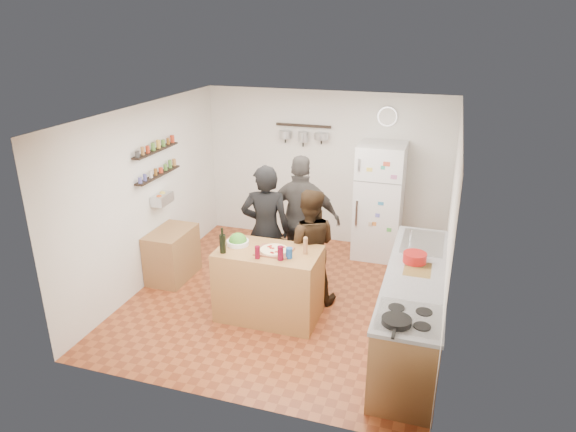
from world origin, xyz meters
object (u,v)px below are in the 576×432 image
(fridge, at_px, (379,201))
(salad_bowl, at_px, (238,243))
(person_back, at_px, (302,220))
(prep_island, at_px, (269,284))
(skillet, at_px, (397,321))
(side_table, at_px, (172,254))
(pepper_mill, at_px, (305,247))
(wine_bottle, at_px, (223,244))
(counter_run, at_px, (413,309))
(person_center, at_px, (309,247))
(wall_clock, at_px, (387,116))
(red_bowl, at_px, (415,258))
(person_left, at_px, (266,230))
(salt_canister, at_px, (289,253))

(fridge, bearing_deg, salad_bowl, -123.20)
(person_back, bearing_deg, prep_island, 77.02)
(skillet, relative_size, side_table, 0.34)
(side_table, bearing_deg, pepper_mill, -13.48)
(wine_bottle, relative_size, counter_run, 0.09)
(prep_island, distance_m, person_center, 0.72)
(fridge, relative_size, wall_clock, 6.00)
(wall_clock, bearing_deg, person_back, -121.26)
(person_back, height_order, skillet, person_back)
(wine_bottle, distance_m, fridge, 2.89)
(pepper_mill, bearing_deg, salad_bowl, -180.00)
(skillet, bearing_deg, fridge, 100.84)
(red_bowl, xyz_separation_m, wall_clock, (-0.70, 2.37, 1.17))
(skillet, height_order, side_table, skillet)
(person_left, distance_m, skillet, 2.62)
(salt_canister, xyz_separation_m, person_center, (0.06, 0.66, -0.20))
(wall_clock, bearing_deg, person_left, -123.21)
(person_back, height_order, fridge, person_back)
(prep_island, distance_m, side_table, 1.77)
(salad_bowl, distance_m, wall_clock, 3.14)
(prep_island, xyz_separation_m, salt_canister, (0.30, -0.12, 0.52))
(counter_run, bearing_deg, person_left, 161.24)
(fridge, xyz_separation_m, side_table, (-2.69, -1.68, -0.54))
(person_back, xyz_separation_m, side_table, (-1.78, -0.51, -0.55))
(skillet, bearing_deg, salt_canister, 142.67)
(salt_canister, bearing_deg, side_table, 161.03)
(person_back, distance_m, fridge, 1.48)
(wall_clock, bearing_deg, wine_bottle, -118.47)
(salt_canister, xyz_separation_m, side_table, (-1.98, 0.68, -0.61))
(salad_bowl, relative_size, person_left, 0.15)
(pepper_mill, bearing_deg, person_center, 100.78)
(salad_bowl, xyz_separation_m, skillet, (2.08, -1.21, 0.01))
(person_back, xyz_separation_m, fridge, (0.91, 1.16, -0.02))
(counter_run, xyz_separation_m, fridge, (-0.75, 2.30, 0.45))
(salad_bowl, bearing_deg, person_center, 32.04)
(salad_bowl, distance_m, person_center, 0.93)
(wine_bottle, xyz_separation_m, person_back, (0.60, 1.29, -0.11))
(skillet, bearing_deg, wine_bottle, 156.54)
(pepper_mill, relative_size, counter_run, 0.07)
(salt_canister, bearing_deg, person_back, 99.33)
(person_back, bearing_deg, counter_run, 138.15)
(counter_run, xyz_separation_m, red_bowl, (-0.05, 0.26, 0.53))
(person_back, distance_m, red_bowl, 1.83)
(fridge, bearing_deg, skillet, -79.16)
(fridge, bearing_deg, wall_clock, 90.00)
(person_left, relative_size, person_center, 1.15)
(pepper_mill, relative_size, salt_canister, 1.37)
(prep_island, relative_size, side_table, 1.56)
(wine_bottle, bearing_deg, fridge, 58.41)
(wall_clock, bearing_deg, counter_run, -74.08)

